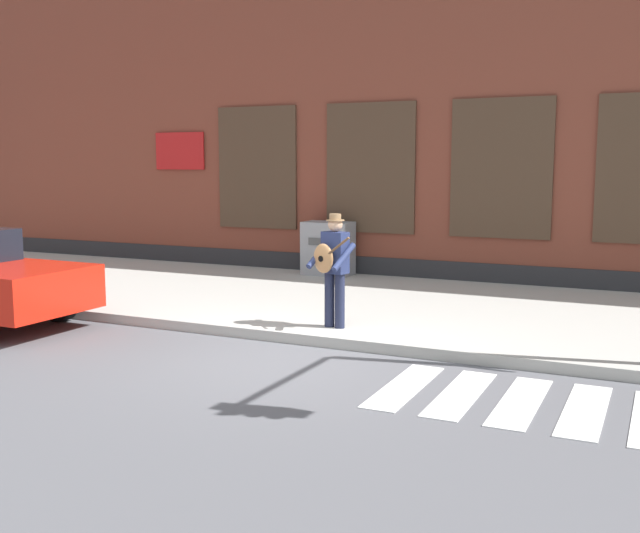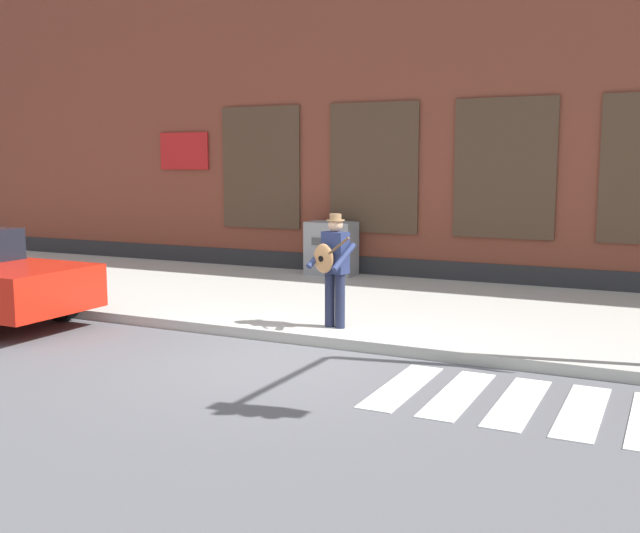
# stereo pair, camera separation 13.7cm
# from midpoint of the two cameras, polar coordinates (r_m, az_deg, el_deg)

# --- Properties ---
(ground_plane) EXTENTS (160.00, 160.00, 0.00)m
(ground_plane) POSITION_cam_midpoint_polar(r_m,az_deg,el_deg) (10.03, -2.58, -7.19)
(ground_plane) COLOR #56565B
(sidewalk) EXTENTS (28.00, 5.92, 0.16)m
(sidewalk) POSITION_cam_midpoint_polar(r_m,az_deg,el_deg) (13.42, 5.25, -3.00)
(sidewalk) COLOR #ADAAA3
(sidewalk) RESTS_ON ground
(building_backdrop) EXTENTS (28.00, 4.06, 9.39)m
(building_backdrop) POSITION_cam_midpoint_polar(r_m,az_deg,el_deg) (18.03, 11.17, 14.36)
(building_backdrop) COLOR brown
(building_backdrop) RESTS_ON ground
(busker) EXTENTS (0.72, 0.64, 1.71)m
(busker) POSITION_cam_midpoint_polar(r_m,az_deg,el_deg) (11.10, 1.37, 0.21)
(busker) COLOR #1E233D
(busker) RESTS_ON sidewalk
(utility_box) EXTENTS (1.07, 0.65, 1.17)m
(utility_box) POSITION_cam_midpoint_polar(r_m,az_deg,el_deg) (16.47, 1.10, 1.39)
(utility_box) COLOR gray
(utility_box) RESTS_ON sidewalk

